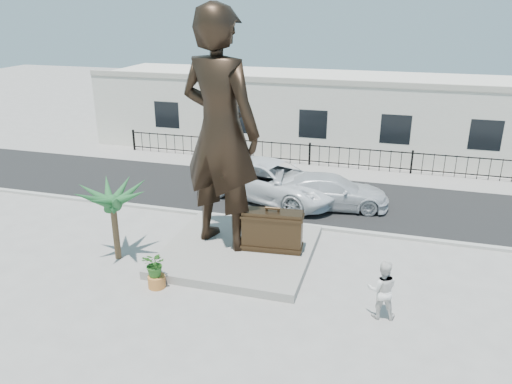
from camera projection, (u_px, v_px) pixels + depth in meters
The scene contains 16 objects.
ground at pixel (239, 277), 16.67m from camera, with size 100.00×100.00×0.00m, color #9E9991.
street at pixel (291, 194), 23.86m from camera, with size 40.00×7.00×0.01m, color black.
curb at pixel (273, 222), 20.69m from camera, with size 40.00×0.25×0.12m, color #A5A399.
far_sidewalk at pixel (306, 169), 27.45m from camera, with size 40.00×2.50×0.02m, color #9E9991.
plinth at pixel (239, 251), 18.10m from camera, with size 5.20×5.20×0.30m, color gray.
fence at pixel (310, 155), 27.96m from camera, with size 22.00×0.10×1.20m, color black.
building at pixel (323, 112), 31.16m from camera, with size 28.00×7.00×4.40m, color silver.
statue at pixel (220, 131), 17.02m from camera, with size 3.04×2.00×8.34m, color black.
suitcase at pixel (272, 231), 17.61m from camera, with size 2.10×0.67×1.48m, color #332415.
tourist at pixel (382, 290), 14.25m from camera, with size 0.87×0.67×1.78m, color silver.
car_white at pixel (273, 181), 23.00m from camera, with size 2.95×6.41×1.78m, color white.
car_silver at pixel (331, 191), 22.14m from camera, with size 2.05×5.03×1.46m, color silver.
worker at pixel (207, 146), 29.09m from camera, with size 0.97×0.56×1.50m, color orange.
palm_tree at pixel (119, 258), 17.90m from camera, with size 1.80×1.80×3.20m, color #1D5026, non-canonical shape.
planter at pixel (157, 281), 15.99m from camera, with size 0.56×0.56×0.40m, color #BD7032.
shrub at pixel (155, 264), 15.77m from camera, with size 0.77×0.66×0.85m, color #2B6420.
Camera 1 is at (4.60, -13.86, 8.55)m, focal length 35.00 mm.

